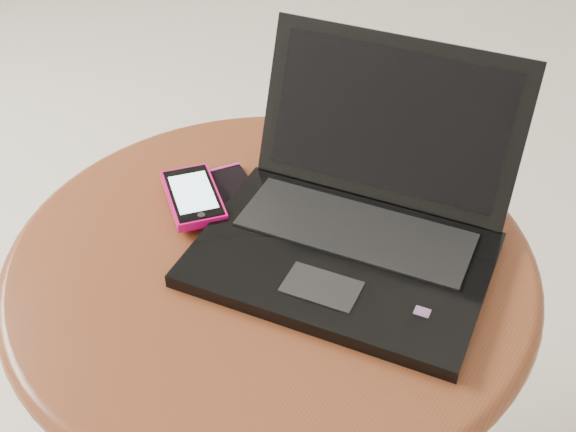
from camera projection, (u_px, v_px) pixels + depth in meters
The scene contains 4 objects.
table at pixel (272, 315), 0.92m from camera, with size 0.62×0.62×0.49m.
laptop at pixel (356, 217), 0.84m from camera, with size 0.36×0.35×0.20m.
phone_black at pixel (233, 191), 0.93m from camera, with size 0.12×0.10×0.01m.
phone_pink at pixel (193, 196), 0.91m from camera, with size 0.13×0.12×0.01m.
Camera 1 is at (0.26, -0.59, 1.06)m, focal length 45.99 mm.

